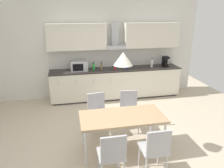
{
  "coord_description": "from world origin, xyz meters",
  "views": [
    {
      "loc": [
        -0.57,
        -3.72,
        2.56
      ],
      "look_at": [
        0.33,
        0.71,
        1.0
      ],
      "focal_mm": 35.0,
      "sensor_mm": 36.0,
      "label": 1
    }
  ],
  "objects_px": {
    "bottle_green": "(94,66)",
    "coffee_maker": "(165,61)",
    "chair_far_left": "(97,109)",
    "bottle_blue": "(126,64)",
    "bottle_red": "(115,67)",
    "dining_table": "(122,118)",
    "bottle_brown": "(101,66)",
    "chair_near_right": "(156,147)",
    "microwave": "(79,66)",
    "pendant_lamp": "(123,59)",
    "chair_far_right": "(129,107)",
    "bottle_white": "(152,63)",
    "chair_near_left": "(112,153)"
  },
  "relations": [
    {
      "from": "bottle_brown",
      "to": "microwave",
      "type": "bearing_deg",
      "value": 175.28
    },
    {
      "from": "chair_far_left",
      "to": "chair_far_right",
      "type": "bearing_deg",
      "value": 0.01
    },
    {
      "from": "coffee_maker",
      "to": "chair_near_left",
      "type": "xyz_separation_m",
      "value": [
        -2.37,
        -3.42,
        -0.51
      ]
    },
    {
      "from": "bottle_blue",
      "to": "dining_table",
      "type": "distance_m",
      "value": 2.76
    },
    {
      "from": "bottle_brown",
      "to": "chair_far_right",
      "type": "xyz_separation_m",
      "value": [
        0.32,
        -1.81,
        -0.47
      ]
    },
    {
      "from": "chair_far_left",
      "to": "bottle_blue",
      "type": "bearing_deg",
      "value": 58.77
    },
    {
      "from": "bottle_brown",
      "to": "chair_near_right",
      "type": "relative_size",
      "value": 0.29
    },
    {
      "from": "bottle_brown",
      "to": "bottle_red",
      "type": "relative_size",
      "value": 1.39
    },
    {
      "from": "chair_far_right",
      "to": "chair_far_left",
      "type": "xyz_separation_m",
      "value": [
        -0.71,
        -0.0,
        0.0
      ]
    },
    {
      "from": "bottle_brown",
      "to": "dining_table",
      "type": "relative_size",
      "value": 0.17
    },
    {
      "from": "microwave",
      "to": "bottle_red",
      "type": "relative_size",
      "value": 2.63
    },
    {
      "from": "bottle_brown",
      "to": "dining_table",
      "type": "distance_m",
      "value": 2.6
    },
    {
      "from": "bottle_white",
      "to": "chair_far_left",
      "type": "distance_m",
      "value": 2.68
    },
    {
      "from": "microwave",
      "to": "chair_far_right",
      "type": "height_order",
      "value": "microwave"
    },
    {
      "from": "bottle_green",
      "to": "chair_far_left",
      "type": "xyz_separation_m",
      "value": [
        -0.16,
        -1.88,
        -0.46
      ]
    },
    {
      "from": "bottle_red",
      "to": "bottle_green",
      "type": "bearing_deg",
      "value": 173.82
    },
    {
      "from": "bottle_red",
      "to": "microwave",
      "type": "bearing_deg",
      "value": 176.89
    },
    {
      "from": "bottle_white",
      "to": "dining_table",
      "type": "relative_size",
      "value": 0.19
    },
    {
      "from": "bottle_green",
      "to": "chair_far_left",
      "type": "relative_size",
      "value": 0.27
    },
    {
      "from": "bottle_brown",
      "to": "pendant_lamp",
      "type": "distance_m",
      "value": 2.69
    },
    {
      "from": "bottle_red",
      "to": "chair_near_left",
      "type": "xyz_separation_m",
      "value": [
        -0.77,
        -3.33,
        -0.44
      ]
    },
    {
      "from": "coffee_maker",
      "to": "chair_far_right",
      "type": "distance_m",
      "value": 2.57
    },
    {
      "from": "microwave",
      "to": "chair_near_right",
      "type": "bearing_deg",
      "value": -74.4
    },
    {
      "from": "bottle_blue",
      "to": "dining_table",
      "type": "relative_size",
      "value": 0.18
    },
    {
      "from": "bottle_blue",
      "to": "chair_near_right",
      "type": "relative_size",
      "value": 0.31
    },
    {
      "from": "microwave",
      "to": "bottle_white",
      "type": "xyz_separation_m",
      "value": [
        2.16,
        -0.05,
        -0.01
      ]
    },
    {
      "from": "chair_near_right",
      "to": "microwave",
      "type": "bearing_deg",
      "value": 105.6
    },
    {
      "from": "microwave",
      "to": "dining_table",
      "type": "relative_size",
      "value": 0.31
    },
    {
      "from": "dining_table",
      "to": "chair_near_left",
      "type": "xyz_separation_m",
      "value": [
        -0.34,
        -0.76,
        -0.15
      ]
    },
    {
      "from": "pendant_lamp",
      "to": "chair_near_left",
      "type": "bearing_deg",
      "value": -114.3
    },
    {
      "from": "bottle_white",
      "to": "bottle_red",
      "type": "bearing_deg",
      "value": -179.86
    },
    {
      "from": "chair_near_left",
      "to": "pendant_lamp",
      "type": "distance_m",
      "value": 1.5
    },
    {
      "from": "bottle_green",
      "to": "chair_far_left",
      "type": "height_order",
      "value": "bottle_green"
    },
    {
      "from": "bottle_green",
      "to": "bottle_red",
      "type": "height_order",
      "value": "bottle_green"
    },
    {
      "from": "bottle_red",
      "to": "chair_near_right",
      "type": "bearing_deg",
      "value": -91.36
    },
    {
      "from": "microwave",
      "to": "chair_far_left",
      "type": "distance_m",
      "value": 1.95
    },
    {
      "from": "bottle_red",
      "to": "dining_table",
      "type": "relative_size",
      "value": 0.12
    },
    {
      "from": "bottle_green",
      "to": "chair_near_right",
      "type": "xyz_separation_m",
      "value": [
        0.53,
        -3.4,
        -0.46
      ]
    },
    {
      "from": "pendant_lamp",
      "to": "chair_far_left",
      "type": "bearing_deg",
      "value": 114.93
    },
    {
      "from": "chair_near_right",
      "to": "chair_far_left",
      "type": "distance_m",
      "value": 1.68
    },
    {
      "from": "dining_table",
      "to": "chair_far_left",
      "type": "bearing_deg",
      "value": 114.93
    },
    {
      "from": "bottle_blue",
      "to": "chair_near_left",
      "type": "height_order",
      "value": "bottle_blue"
    },
    {
      "from": "microwave",
      "to": "coffee_maker",
      "type": "xyz_separation_m",
      "value": [
        2.62,
        0.03,
        0.01
      ]
    },
    {
      "from": "microwave",
      "to": "bottle_red",
      "type": "distance_m",
      "value": 1.03
    },
    {
      "from": "bottle_green",
      "to": "chair_near_left",
      "type": "height_order",
      "value": "bottle_green"
    },
    {
      "from": "bottle_white",
      "to": "bottle_green",
      "type": "bearing_deg",
      "value": 177.92
    },
    {
      "from": "coffee_maker",
      "to": "bottle_green",
      "type": "distance_m",
      "value": 2.21
    },
    {
      "from": "microwave",
      "to": "chair_near_left",
      "type": "distance_m",
      "value": 3.44
    },
    {
      "from": "microwave",
      "to": "pendant_lamp",
      "type": "relative_size",
      "value": 1.5
    },
    {
      "from": "bottle_green",
      "to": "coffee_maker",
      "type": "bearing_deg",
      "value": 0.41
    }
  ]
}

